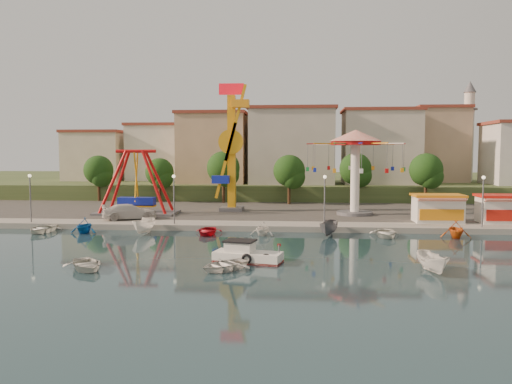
# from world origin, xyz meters

# --- Properties ---
(ground) EXTENTS (200.00, 200.00, 0.00)m
(ground) POSITION_xyz_m (0.00, 0.00, 0.00)
(ground) COLOR #152C3A
(ground) RESTS_ON ground
(quay_deck) EXTENTS (200.00, 100.00, 0.60)m
(quay_deck) POSITION_xyz_m (0.00, 62.00, 0.30)
(quay_deck) COLOR #9E998E
(quay_deck) RESTS_ON ground
(asphalt_pad) EXTENTS (90.00, 28.00, 0.01)m
(asphalt_pad) POSITION_xyz_m (0.00, 30.00, 0.60)
(asphalt_pad) COLOR #4C4944
(asphalt_pad) RESTS_ON quay_deck
(hill_terrace) EXTENTS (200.00, 60.00, 3.00)m
(hill_terrace) POSITION_xyz_m (0.00, 67.00, 1.50)
(hill_terrace) COLOR #384C26
(hill_terrace) RESTS_ON ground
(pirate_ship_ride) EXTENTS (10.00, 5.00, 8.00)m
(pirate_ship_ride) POSITION_xyz_m (-14.69, 20.96, 4.39)
(pirate_ship_ride) COLOR #59595E
(pirate_ship_ride) RESTS_ON quay_deck
(kamikaze_tower) EXTENTS (3.99, 3.10, 16.50)m
(kamikaze_tower) POSITION_xyz_m (-3.24, 25.18, 8.59)
(kamikaze_tower) COLOR #59595E
(kamikaze_tower) RESTS_ON quay_deck
(wave_swinger) EXTENTS (11.60, 11.60, 10.40)m
(wave_swinger) POSITION_xyz_m (12.22, 22.47, 8.20)
(wave_swinger) COLOR #59595E
(wave_swinger) RESTS_ON quay_deck
(booth_left) EXTENTS (5.40, 3.78, 3.08)m
(booth_left) POSITION_xyz_m (20.51, 16.49, 2.16)
(booth_left) COLOR white
(booth_left) RESTS_ON quay_deck
(booth_mid) EXTENTS (5.40, 3.78, 3.08)m
(booth_mid) POSITION_xyz_m (27.43, 16.49, 2.16)
(booth_mid) COLOR white
(booth_mid) RESTS_ON quay_deck
(lamp_post_0) EXTENTS (0.14, 0.14, 5.00)m
(lamp_post_0) POSITION_xyz_m (-24.00, 13.00, 3.10)
(lamp_post_0) COLOR #59595E
(lamp_post_0) RESTS_ON quay_deck
(lamp_post_1) EXTENTS (0.14, 0.14, 5.00)m
(lamp_post_1) POSITION_xyz_m (-8.00, 13.00, 3.10)
(lamp_post_1) COLOR #59595E
(lamp_post_1) RESTS_ON quay_deck
(lamp_post_2) EXTENTS (0.14, 0.14, 5.00)m
(lamp_post_2) POSITION_xyz_m (8.00, 13.00, 3.10)
(lamp_post_2) COLOR #59595E
(lamp_post_2) RESTS_ON quay_deck
(lamp_post_3) EXTENTS (0.14, 0.14, 5.00)m
(lamp_post_3) POSITION_xyz_m (24.00, 13.00, 3.10)
(lamp_post_3) COLOR #59595E
(lamp_post_3) RESTS_ON quay_deck
(tree_0) EXTENTS (4.60, 4.60, 7.19)m
(tree_0) POSITION_xyz_m (-26.00, 36.98, 5.47)
(tree_0) COLOR #382314
(tree_0) RESTS_ON quay_deck
(tree_1) EXTENTS (4.35, 4.35, 6.80)m
(tree_1) POSITION_xyz_m (-16.00, 36.24, 5.20)
(tree_1) COLOR #382314
(tree_1) RESTS_ON quay_deck
(tree_2) EXTENTS (5.02, 5.02, 7.85)m
(tree_2) POSITION_xyz_m (-6.00, 35.81, 5.92)
(tree_2) COLOR #382314
(tree_2) RESTS_ON quay_deck
(tree_3) EXTENTS (4.68, 4.68, 7.32)m
(tree_3) POSITION_xyz_m (4.00, 34.36, 5.55)
(tree_3) COLOR #382314
(tree_3) RESTS_ON quay_deck
(tree_4) EXTENTS (4.86, 4.86, 7.60)m
(tree_4) POSITION_xyz_m (14.00, 37.35, 5.75)
(tree_4) COLOR #382314
(tree_4) RESTS_ON quay_deck
(tree_5) EXTENTS (4.83, 4.83, 7.54)m
(tree_5) POSITION_xyz_m (24.00, 35.54, 5.71)
(tree_5) COLOR #382314
(tree_5) RESTS_ON quay_deck
(building_0) EXTENTS (9.26, 9.53, 11.87)m
(building_0) POSITION_xyz_m (-33.37, 46.06, 8.93)
(building_0) COLOR beige
(building_0) RESTS_ON hill_terrace
(building_1) EXTENTS (12.33, 9.01, 8.63)m
(building_1) POSITION_xyz_m (-21.33, 51.38, 7.32)
(building_1) COLOR silver
(building_1) RESTS_ON hill_terrace
(building_2) EXTENTS (11.95, 9.28, 11.23)m
(building_2) POSITION_xyz_m (-8.19, 51.96, 8.62)
(building_2) COLOR tan
(building_2) RESTS_ON hill_terrace
(building_3) EXTENTS (12.59, 10.50, 9.20)m
(building_3) POSITION_xyz_m (5.60, 48.80, 7.60)
(building_3) COLOR beige
(building_3) RESTS_ON hill_terrace
(building_4) EXTENTS (10.75, 9.23, 9.24)m
(building_4) POSITION_xyz_m (19.07, 52.20, 7.62)
(building_4) COLOR beige
(building_4) RESTS_ON hill_terrace
(building_5) EXTENTS (12.77, 10.96, 11.21)m
(building_5) POSITION_xyz_m (32.37, 50.33, 8.61)
(building_5) COLOR tan
(building_5) RESTS_ON hill_terrace
(minaret) EXTENTS (2.80, 2.80, 18.00)m
(minaret) POSITION_xyz_m (36.00, 54.00, 12.55)
(minaret) COLOR silver
(minaret) RESTS_ON hill_terrace
(cabin_motorboat) EXTENTS (5.41, 3.04, 1.80)m
(cabin_motorboat) POSITION_xyz_m (1.30, -2.33, 0.48)
(cabin_motorboat) COLOR white
(cabin_motorboat) RESTS_ON ground
(rowboat_a) EXTENTS (4.51, 4.75, 0.80)m
(rowboat_a) POSITION_xyz_m (-9.66, -5.76, 0.40)
(rowboat_a) COLOR silver
(rowboat_a) RESTS_ON ground
(rowboat_b) EXTENTS (4.56, 4.67, 0.79)m
(rowboat_b) POSITION_xyz_m (-0.00, -5.14, 0.39)
(rowboat_b) COLOR silver
(rowboat_b) RESTS_ON ground
(skiff) EXTENTS (2.01, 3.92, 1.44)m
(skiff) POSITION_xyz_m (14.36, -4.80, 0.72)
(skiff) COLOR silver
(skiff) RESTS_ON ground
(van) EXTENTS (6.54, 4.67, 1.76)m
(van) POSITION_xyz_m (-13.97, 16.07, 1.48)
(van) COLOR silver
(van) RESTS_ON quay_deck
(moored_boat_0) EXTENTS (3.14, 4.27, 0.86)m
(moored_boat_0) POSITION_xyz_m (-21.12, 9.80, 0.43)
(moored_boat_0) COLOR silver
(moored_boat_0) RESTS_ON ground
(moored_boat_1) EXTENTS (2.70, 3.10, 1.60)m
(moored_boat_1) POSITION_xyz_m (-16.61, 9.80, 0.80)
(moored_boat_1) COLOR #1464B2
(moored_boat_1) RESTS_ON ground
(moored_boat_2) EXTENTS (1.97, 4.31, 1.61)m
(moored_boat_2) POSITION_xyz_m (-10.31, 9.80, 0.81)
(moored_boat_2) COLOR white
(moored_boat_2) RESTS_ON ground
(moored_boat_3) EXTENTS (2.73, 3.82, 0.79)m
(moored_boat_3) POSITION_xyz_m (-3.86, 9.80, 0.40)
(moored_boat_3) COLOR red
(moored_boat_3) RESTS_ON ground
(moored_boat_4) EXTENTS (3.05, 3.31, 1.46)m
(moored_boat_4) POSITION_xyz_m (1.73, 9.80, 0.73)
(moored_boat_4) COLOR white
(moored_boat_4) RESTS_ON ground
(moored_boat_5) EXTENTS (2.55, 4.39, 1.60)m
(moored_boat_5) POSITION_xyz_m (8.28, 9.80, 0.80)
(moored_boat_5) COLOR #5E5E63
(moored_boat_5) RESTS_ON ground
(moored_boat_6) EXTENTS (3.12, 4.22, 0.84)m
(moored_boat_6) POSITION_xyz_m (13.76, 9.80, 0.42)
(moored_boat_6) COLOR silver
(moored_boat_6) RESTS_ON ground
(moored_boat_7) EXTENTS (3.36, 3.72, 1.72)m
(moored_boat_7) POSITION_xyz_m (20.42, 9.80, 0.86)
(moored_boat_7) COLOR #D25512
(moored_boat_7) RESTS_ON ground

